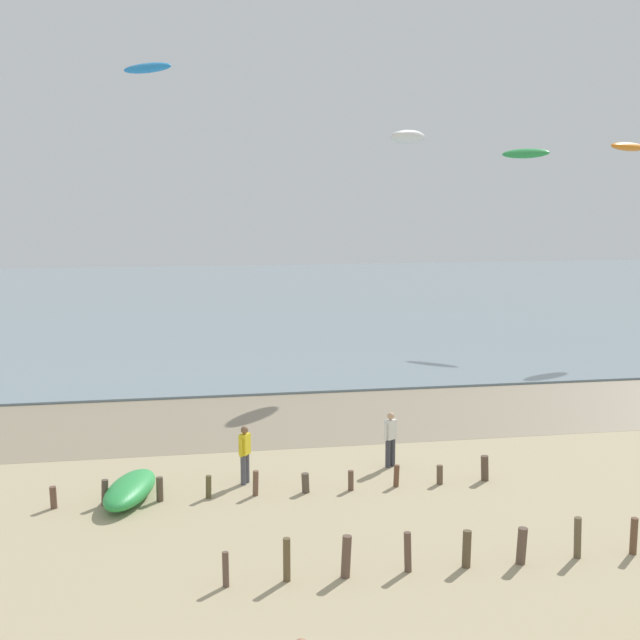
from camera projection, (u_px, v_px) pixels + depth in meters
name	position (u px, v px, depth m)	size (l,w,h in m)	color
wet_sand_strip	(165.00, 424.00, 31.69)	(120.00, 7.96, 0.01)	gray
sea	(161.00, 301.00, 69.63)	(160.00, 70.00, 0.10)	gray
groyne_far	(289.00, 482.00, 24.23)	(12.39, 0.31, 0.75)	brown
person_mid_beach	(245.00, 453.00, 24.98)	(0.38, 0.50, 1.71)	#4C4C56
person_by_waterline	(390.00, 438.00, 26.57)	(0.49, 0.38, 1.71)	#383842
grounded_kite	(130.00, 489.00, 23.66)	(3.11, 1.12, 0.62)	green
kite_aloft_1	(147.00, 68.00, 50.17)	(3.56, 1.14, 0.57)	#2384D1
kite_aloft_2	(628.00, 147.00, 47.60)	(2.97, 0.95, 0.48)	orange
kite_aloft_5	(408.00, 137.00, 40.82)	(3.49, 1.12, 0.56)	white
kite_aloft_6	(526.00, 153.00, 50.40)	(2.87, 0.92, 0.46)	green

